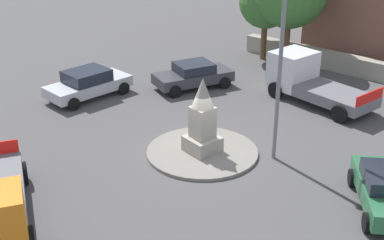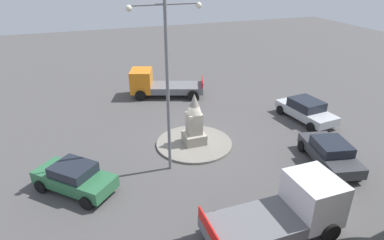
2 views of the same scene
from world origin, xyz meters
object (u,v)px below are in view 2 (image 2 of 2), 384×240
Objects in this scene: car_green_near_island at (74,177)px; truck_white_far_side at (289,209)px; car_silver_approaching at (306,110)px; monument at (194,122)px; truck_orange_parked_left at (158,84)px; streetlamp at (167,73)px; car_dark_grey_passing at (330,152)px.

truck_white_far_side is at bearing 144.81° from car_green_near_island.
car_silver_approaching is at bearing -169.27° from car_green_near_island.
truck_orange_parked_left is at bearing -89.81° from monument.
car_green_near_island is (4.79, 0.28, -4.54)m from streetlamp.
car_dark_grey_passing is 0.73× the size of truck_orange_parked_left.
monument is 8.51m from truck_orange_parked_left.
streetlamp reaches higher than truck_orange_parked_left.
truck_orange_parked_left is at bearing -85.90° from truck_white_far_side.
car_green_near_island reaches higher than car_dark_grey_passing.
streetlamp is 6.60m from car_green_near_island.
truck_white_far_side is at bearing 94.10° from truck_orange_parked_left.
truck_orange_parked_left is at bearing -64.54° from car_dark_grey_passing.
car_green_near_island is 9.81m from truck_white_far_side.
truck_white_far_side is 16.46m from truck_orange_parked_left.
monument is 0.69× the size of car_silver_approaching.
car_dark_grey_passing is at bearing 65.95° from car_silver_approaching.
monument reaches higher than car_green_near_island.
truck_white_far_side is (-3.23, 5.93, -4.22)m from streetlamp.
car_silver_approaching is 11.55m from truck_orange_parked_left.
truck_orange_parked_left is at bearing -43.02° from car_silver_approaching.
car_silver_approaching is 11.22m from truck_white_far_side.
monument is 8.47m from car_silver_approaching.
car_dark_grey_passing is (-8.22, 2.47, -4.56)m from streetlamp.
car_silver_approaching is 0.74× the size of truck_orange_parked_left.
truck_orange_parked_left is (8.44, -7.88, 0.24)m from car_silver_approaching.
streetlamp is 1.46× the size of truck_orange_parked_left.
truck_white_far_side is at bearing 98.25° from monument.
streetlamp is at bearing 13.98° from car_silver_approaching.
car_silver_approaching is at bearing -114.05° from car_dark_grey_passing.
car_dark_grey_passing is at bearing 163.25° from streetlamp.
car_green_near_island is at bearing 18.31° from monument.
monument reaches higher than truck_orange_parked_left.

